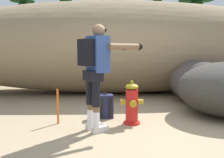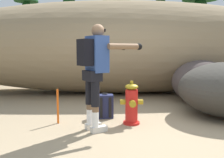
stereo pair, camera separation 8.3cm
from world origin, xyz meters
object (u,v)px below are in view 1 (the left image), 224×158
object	(u,v)px
boulder_mid	(199,82)
spare_backpack	(105,106)
utility_worker	(97,64)
fire_hydrant	(132,104)
survey_stake	(58,107)

from	to	relation	value
boulder_mid	spare_backpack	bearing A→B (deg)	-151.76
utility_worker	boulder_mid	distance (m)	3.20
fire_hydrant	utility_worker	bearing A→B (deg)	-150.88
fire_hydrant	boulder_mid	bearing A→B (deg)	42.12
utility_worker	survey_stake	world-z (taller)	utility_worker
fire_hydrant	spare_backpack	xyz separation A→B (m)	(-0.46, 0.43, -0.13)
fire_hydrant	spare_backpack	bearing A→B (deg)	136.43
utility_worker	boulder_mid	xyz separation A→B (m)	(2.44, 2.00, -0.54)
spare_backpack	survey_stake	distance (m)	0.90
utility_worker	survey_stake	size ratio (longest dim) A/B	2.78
spare_backpack	boulder_mid	size ratio (longest dim) A/B	0.34
utility_worker	fire_hydrant	bearing A→B (deg)	-0.35
fire_hydrant	survey_stake	bearing A→B (deg)	176.55
spare_backpack	survey_stake	size ratio (longest dim) A/B	0.78
fire_hydrant	survey_stake	world-z (taller)	fire_hydrant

